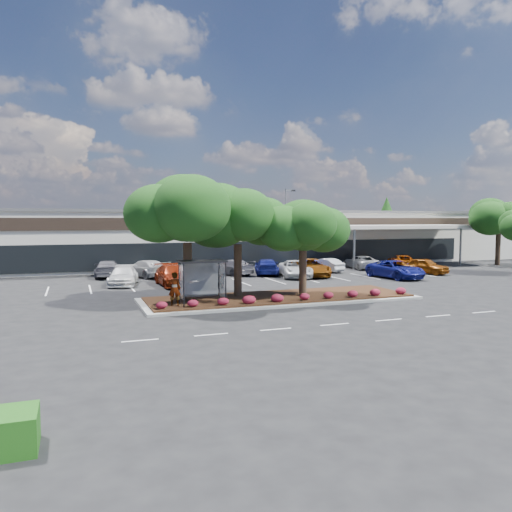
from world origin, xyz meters
name	(u,v)px	position (x,y,z in m)	size (l,w,h in m)	color
ground	(337,308)	(0.00, 0.00, 0.00)	(160.00, 160.00, 0.00)	black
retail_store	(200,236)	(0.06, 33.91, 3.15)	(80.40, 25.20, 6.25)	beige
landscape_island	(280,298)	(-2.00, 4.00, 0.12)	(18.00, 6.00, 0.26)	gray
lane_markings	(270,286)	(-0.14, 10.42, 0.01)	(33.12, 20.06, 0.01)	silver
shrub_row	(293,297)	(-2.00, 1.90, 0.51)	(17.00, 0.80, 0.50)	maroon
bus_shelter	(202,269)	(-7.50, 2.95, 2.31)	(2.75, 1.55, 2.59)	black
island_tree_west	(187,237)	(-8.00, 4.50, 4.21)	(7.20, 7.20, 7.89)	#14360E
island_tree_mid	(238,240)	(-4.50, 5.20, 3.92)	(6.60, 6.60, 7.32)	#14360E
island_tree_east	(303,246)	(-0.50, 3.70, 3.51)	(5.80, 5.80, 6.50)	#14360E
tree_east_far	(498,232)	(31.00, 18.00, 3.81)	(6.40, 6.40, 7.62)	#14360E
conifer_north_east	(386,224)	(34.00, 44.00, 4.50)	(3.96, 3.96, 9.00)	#14360E
person_waiting	(174,289)	(-9.18, 2.72, 1.25)	(0.72, 0.47, 1.97)	#594C47
light_pole	(287,231)	(9.00, 27.97, 3.88)	(1.42, 0.74, 8.82)	gray
car_0	(123,276)	(-10.91, 15.06, 0.74)	(2.07, 5.09, 1.48)	silver
car_1	(173,275)	(-7.22, 13.32, 0.81)	(2.28, 5.60, 1.63)	maroon
car_2	(204,276)	(-4.99, 12.34, 0.82)	(2.72, 5.90, 1.64)	black
car_4	(295,269)	(4.22, 15.11, 0.76)	(2.54, 5.50, 1.53)	silver
car_5	(311,268)	(5.92, 15.42, 0.81)	(2.68, 5.82, 1.62)	#773C09
car_6	(396,269)	(12.27, 11.30, 0.80)	(2.64, 5.73, 1.59)	navy
car_8	(425,266)	(17.16, 13.36, 0.76)	(1.79, 4.45, 1.52)	#7F3C09
car_9	(108,269)	(-11.71, 21.14, 0.76)	(2.14, 5.26, 1.53)	slate
car_10	(146,269)	(-8.50, 19.92, 0.78)	(2.19, 5.39, 1.57)	#B8B8B8
car_11	(173,271)	(-6.45, 17.60, 0.70)	(2.32, 5.04, 1.40)	#1D4D2C
car_12	(231,267)	(-0.64, 19.10, 0.73)	(2.05, 5.03, 1.46)	slate
car_13	(267,267)	(2.58, 18.06, 0.75)	(2.11, 5.18, 1.50)	navy
car_14	(309,265)	(7.35, 18.63, 0.69)	(1.45, 4.17, 1.37)	navy
car_15	(326,265)	(9.02, 18.30, 0.68)	(1.44, 4.12, 1.36)	silver
car_16	(361,262)	(14.05, 19.76, 0.70)	(2.31, 5.01, 1.39)	#B2B2B2
car_17	(402,262)	(18.25, 18.53, 0.73)	(2.41, 5.24, 1.46)	#823103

